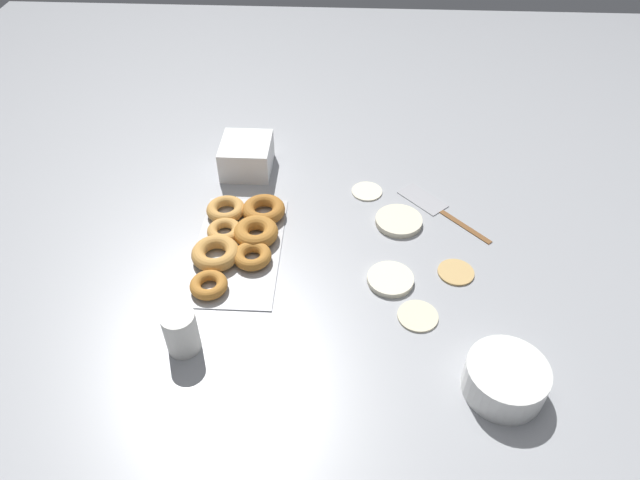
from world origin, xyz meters
The scene contains 11 objects.
ground_plane centered at (0.00, 0.00, 0.00)m, with size 3.00×3.00×0.00m, color #9EA0A5.
pancake_0 centered at (-0.11, 0.12, 0.01)m, with size 0.11×0.11×0.01m, color beige.
pancake_1 centered at (0.05, 0.24, 0.00)m, with size 0.08×0.08×0.01m, color tan.
pancake_2 centered at (0.18, 0.15, 0.00)m, with size 0.09×0.09×0.01m, color beige.
pancake_3 centered at (0.08, 0.09, 0.01)m, with size 0.10×0.10×0.01m, color silver.
pancake_4 centered at (-0.23, 0.04, 0.00)m, with size 0.08×0.08×0.01m, color silver.
donut_tray centered at (-0.02, -0.26, 0.02)m, with size 0.37×0.20×0.04m.
batter_bowl centered at (0.35, 0.29, 0.03)m, with size 0.15×0.15×0.07m.
container_stack centered at (-0.32, -0.28, 0.04)m, with size 0.14×0.13×0.08m.
paper_cup centered at (0.28, -0.32, 0.05)m, with size 0.07×0.07×0.09m.
spatula centered at (-0.19, 0.21, 0.00)m, with size 0.23×0.22×0.01m.
Camera 1 is at (0.95, -0.02, 0.92)m, focal length 32.00 mm.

